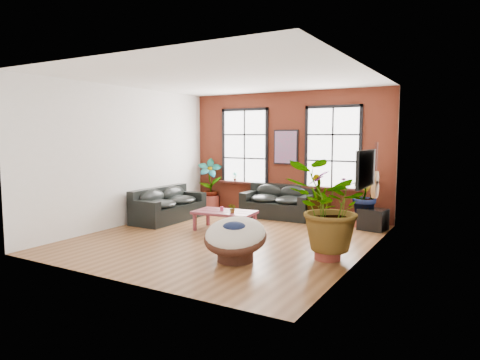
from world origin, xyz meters
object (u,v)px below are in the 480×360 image
object	(u,v)px
sofa_left	(167,205)
papasan_chair	(235,237)
sofa_back	(279,203)
coffee_table	(225,213)

from	to	relation	value
sofa_left	papasan_chair	distance (m)	4.23
sofa_back	sofa_left	size ratio (longest dim) A/B	0.89
papasan_chair	sofa_left	bearing A→B (deg)	130.45
sofa_back	coffee_table	bearing A→B (deg)	-102.37
papasan_chair	coffee_table	bearing A→B (deg)	110.47
sofa_left	coffee_table	distance (m)	2.02
sofa_back	papasan_chair	distance (m)	4.37
sofa_left	sofa_back	bearing A→B (deg)	-52.78
coffee_table	sofa_back	bearing A→B (deg)	73.29
coffee_table	papasan_chair	size ratio (longest dim) A/B	1.07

